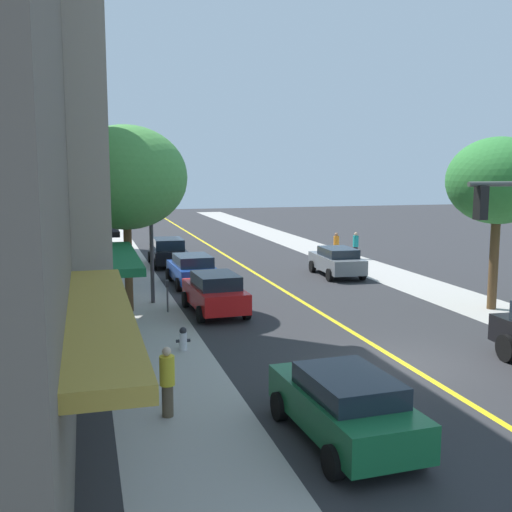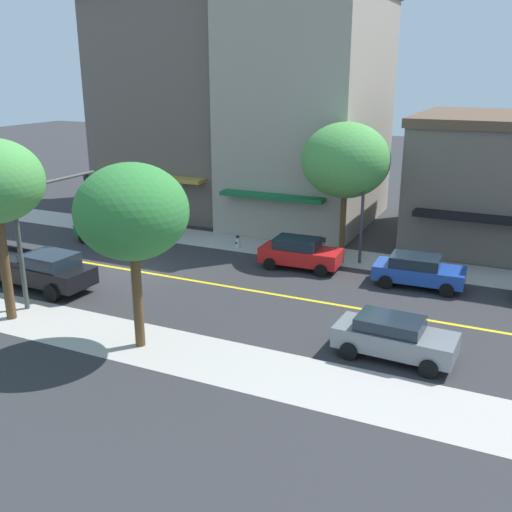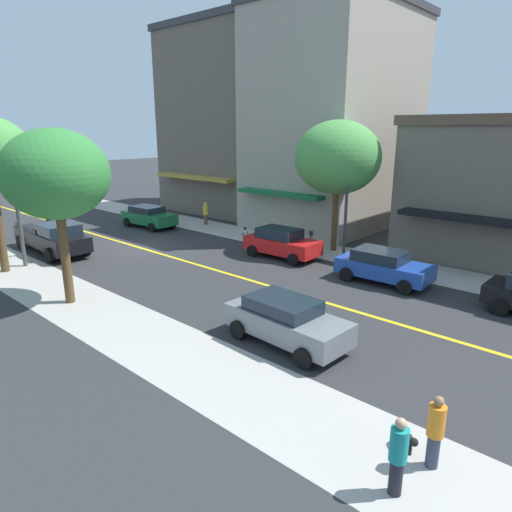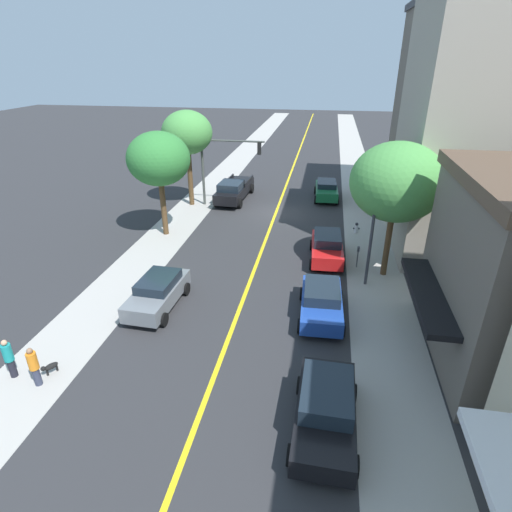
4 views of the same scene
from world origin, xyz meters
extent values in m
plane|color=#2D2D30|center=(0.00, 0.00, 0.00)|extent=(140.00, 140.00, 0.00)
cube|color=#ADA8A0|center=(-6.71, 0.00, 0.00)|extent=(3.12, 126.00, 0.01)
cube|color=#ADA8A0|center=(6.71, 0.00, 0.00)|extent=(3.12, 126.00, 0.01)
cube|color=yellow|center=(0.00, 0.00, 0.00)|extent=(0.20, 126.00, 0.00)
cube|color=#665B51|center=(-13.77, -4.80, 7.07)|extent=(9.42, 10.69, 14.14)
cube|color=#38383D|center=(-13.77, -4.80, 14.39)|extent=(9.72, 10.99, 0.50)
cube|color=#B29338|center=(-8.53, -4.80, 3.10)|extent=(1.06, 8.13, 0.24)
cube|color=#A39989|center=(-13.77, 4.38, 7.09)|extent=(11.38, 8.38, 14.18)
cube|color=#38383D|center=(-13.77, 4.38, 14.43)|extent=(11.68, 8.68, 0.50)
cube|color=#196638|center=(-7.62, 4.38, 2.79)|extent=(0.91, 6.37, 0.24)
cube|color=#665B51|center=(-13.77, 15.36, 3.45)|extent=(10.85, 7.56, 6.90)
cube|color=brown|center=(-13.77, 15.36, 7.15)|extent=(11.15, 7.86, 0.50)
cube|color=black|center=(-7.78, 15.36, 2.65)|extent=(1.12, 5.75, 0.24)
cylinder|color=brown|center=(-7.14, 8.85, 1.73)|extent=(0.32, 0.32, 3.47)
ellipsoid|color=#4C9947|center=(-7.14, 8.85, 5.23)|extent=(4.69, 4.69, 3.99)
cylinder|color=brown|center=(6.85, 5.39, 1.80)|extent=(0.36, 0.36, 3.61)
ellipsoid|color=#337F38|center=(6.85, 5.39, 5.10)|extent=(3.98, 3.98, 3.38)
cylinder|color=silver|center=(-5.93, 3.01, 0.28)|extent=(0.24, 0.24, 0.55)
sphere|color=#232328|center=(-5.93, 3.01, 0.62)|extent=(0.22, 0.22, 0.22)
cylinder|color=#232328|center=(-6.10, 3.01, 0.31)|extent=(0.10, 0.10, 0.10)
cylinder|color=#232328|center=(-5.76, 3.01, 0.31)|extent=(0.10, 0.10, 0.10)
cylinder|color=#4C4C51|center=(-5.72, 8.27, 0.51)|extent=(0.07, 0.07, 1.01)
cube|color=#2D2D33|center=(-5.72, 8.27, 1.14)|extent=(0.12, 0.18, 0.26)
cylinder|color=#474C47|center=(6.01, -1.10, 2.75)|extent=(0.20, 0.20, 5.50)
cylinder|color=#474C47|center=(3.55, -1.10, 5.16)|extent=(4.92, 0.14, 0.14)
cube|color=black|center=(1.49, -1.10, 4.66)|extent=(0.26, 0.32, 0.90)
sphere|color=red|center=(1.49, -1.10, 4.96)|extent=(0.20, 0.20, 0.20)
sphere|color=yellow|center=(1.49, -1.10, 4.66)|extent=(0.20, 0.20, 0.20)
sphere|color=green|center=(1.49, -1.10, 4.36)|extent=(0.20, 0.20, 0.20)
cylinder|color=#38383D|center=(-6.08, 10.16, 2.67)|extent=(0.16, 0.16, 5.34)
ellipsoid|color=silver|center=(-6.08, 10.16, 5.49)|extent=(0.70, 0.36, 0.24)
cube|color=red|center=(-3.97, 7.62, 0.69)|extent=(1.91, 4.17, 0.75)
cube|color=#19232D|center=(-3.97, 7.41, 1.33)|extent=(1.62, 2.28, 0.52)
cylinder|color=black|center=(-4.90, 8.93, 0.32)|extent=(0.25, 0.65, 0.64)
cylinder|color=black|center=(-3.16, 9.01, 0.32)|extent=(0.25, 0.65, 0.64)
cylinder|color=black|center=(-4.79, 6.23, 0.32)|extent=(0.25, 0.65, 0.64)
cylinder|color=black|center=(-3.05, 6.30, 0.32)|extent=(0.25, 0.65, 0.64)
cube|color=slate|center=(3.86, 14.15, 0.69)|extent=(1.92, 4.26, 0.74)
cube|color=#19232D|center=(3.85, 13.94, 1.29)|extent=(1.63, 2.33, 0.44)
cylinder|color=black|center=(3.06, 15.57, 0.32)|extent=(0.25, 0.65, 0.64)
cylinder|color=black|center=(4.79, 15.49, 0.32)|extent=(0.25, 0.65, 0.64)
cylinder|color=black|center=(2.93, 12.81, 0.32)|extent=(0.25, 0.65, 0.64)
cylinder|color=black|center=(4.67, 12.73, 0.32)|extent=(0.25, 0.65, 0.64)
cube|color=#1E429E|center=(-3.83, 13.62, 0.66)|extent=(1.95, 4.20, 0.68)
cube|color=#19232D|center=(-3.83, 13.42, 1.24)|extent=(1.67, 2.29, 0.49)
cylinder|color=black|center=(-4.79, 14.96, 0.32)|extent=(0.24, 0.65, 0.64)
cylinder|color=black|center=(-2.97, 15.02, 0.32)|extent=(0.24, 0.65, 0.64)
cylinder|color=black|center=(-4.70, 12.23, 0.32)|extent=(0.24, 0.65, 0.64)
cylinder|color=black|center=(-2.88, 12.29, 0.32)|extent=(0.24, 0.65, 0.64)
cube|color=#196638|center=(-3.75, -4.22, 0.69)|extent=(1.95, 4.29, 0.74)
cube|color=#19232D|center=(-3.74, -4.43, 1.27)|extent=(1.65, 2.35, 0.43)
cylinder|color=black|center=(-4.69, -2.88, 0.32)|extent=(0.25, 0.65, 0.64)
cylinder|color=black|center=(-2.94, -2.79, 0.32)|extent=(0.25, 0.65, 0.64)
cylinder|color=black|center=(-4.55, -5.65, 0.32)|extent=(0.25, 0.65, 0.64)
cylinder|color=black|center=(-2.80, -5.57, 0.32)|extent=(0.25, 0.65, 0.64)
cylinder|color=black|center=(-3.26, 18.62, 0.32)|extent=(0.23, 0.64, 0.64)
cube|color=black|center=(3.84, -2.75, 0.80)|extent=(2.22, 6.24, 0.80)
cube|color=#19232D|center=(3.90, -1.65, 1.50)|extent=(1.88, 2.30, 0.59)
cube|color=black|center=(2.90, -3.94, 1.32)|extent=(0.25, 3.20, 0.24)
cube|color=black|center=(4.68, -4.03, 1.32)|extent=(0.25, 3.20, 0.24)
cylinder|color=black|center=(2.98, -0.62, 0.40)|extent=(0.32, 0.81, 0.80)
cylinder|color=black|center=(4.91, -0.71, 0.40)|extent=(0.32, 0.81, 0.80)
cylinder|color=black|center=(2.78, -4.80, 0.40)|extent=(0.32, 0.81, 0.80)
cylinder|color=black|center=(4.71, -4.89, 0.40)|extent=(0.32, 0.81, 0.80)
cylinder|color=brown|center=(-7.06, -2.00, 0.37)|extent=(0.26, 0.26, 0.74)
cylinder|color=yellow|center=(-7.06, -2.00, 1.08)|extent=(0.35, 0.35, 0.67)
sphere|color=beige|center=(-7.06, -2.00, 1.52)|extent=(0.21, 0.21, 0.21)
cylinder|color=#33384C|center=(6.24, 19.84, 0.37)|extent=(0.26, 0.26, 0.75)
cylinder|color=orange|center=(6.24, 19.84, 1.09)|extent=(0.35, 0.35, 0.68)
sphere|color=#936B4C|center=(6.24, 19.84, 1.53)|extent=(0.21, 0.21, 0.21)
cylinder|color=black|center=(7.44, 19.60, 0.38)|extent=(0.26, 0.26, 0.75)
cylinder|color=teal|center=(7.44, 19.60, 1.10)|extent=(0.35, 0.35, 0.69)
sphere|color=tan|center=(7.44, 19.60, 1.55)|extent=(0.21, 0.21, 0.21)
ellipsoid|color=black|center=(6.12, 19.21, 0.32)|extent=(0.47, 0.56, 0.23)
sphere|color=black|center=(6.27, 19.45, 0.39)|extent=(0.18, 0.18, 0.18)
cylinder|color=black|center=(6.21, 19.36, 0.10)|extent=(0.08, 0.08, 0.21)
cylinder|color=black|center=(6.02, 19.06, 0.10)|extent=(0.08, 0.08, 0.21)
camera|label=1|loc=(-8.71, -15.40, 5.56)|focal=43.40mm
camera|label=2|loc=(22.87, 17.61, 9.76)|focal=40.96mm
camera|label=3|loc=(14.51, 22.41, 6.75)|focal=31.79mm
camera|label=4|loc=(-3.59, 29.86, 10.85)|focal=28.82mm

